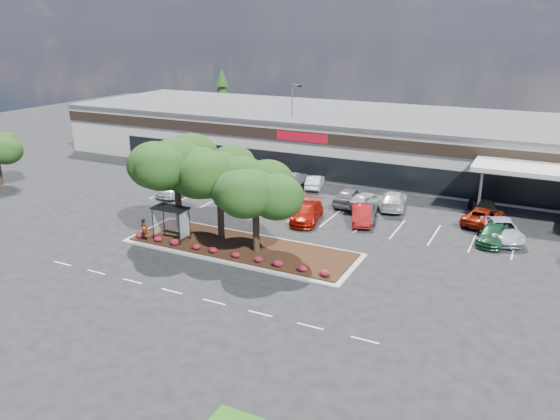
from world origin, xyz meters
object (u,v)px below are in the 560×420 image
at_px(light_pole, 293,132).
at_px(survey_stake, 264,315).
at_px(car_1, 249,192).
at_px(car_0, 179,185).

height_order(light_pole, survey_stake, light_pole).
xyz_separation_m(survey_stake, car_1, (-12.53, 20.26, 0.16)).
distance_m(light_pole, car_0, 15.82).
xyz_separation_m(light_pole, car_1, (1.30, -12.72, -3.63)).
distance_m(car_0, car_1, 7.42).
bearing_deg(car_0, survey_stake, -43.23).
distance_m(survey_stake, car_0, 27.28).
relative_size(light_pole, car_1, 2.16).
bearing_deg(car_1, survey_stake, -63.10).
distance_m(light_pole, car_1, 13.29).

